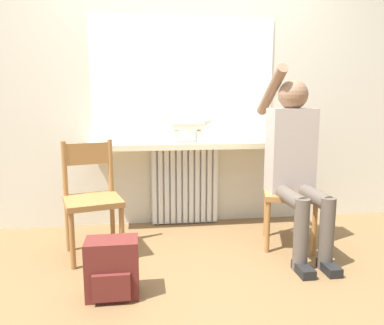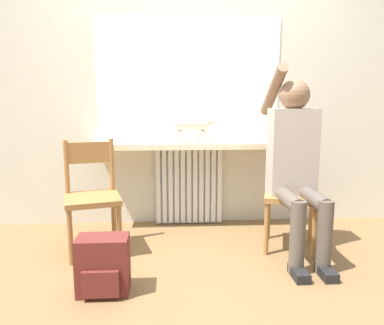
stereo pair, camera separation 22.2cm
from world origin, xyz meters
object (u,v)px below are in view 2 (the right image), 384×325
object	(u,v)px
person	(296,159)
chair_right	(291,192)
chair_left	(92,195)
backpack	(103,266)
cat	(193,124)

from	to	relation	value
person	chair_right	bearing A→B (deg)	84.53
chair_left	backpack	distance (m)	0.71
chair_right	backpack	world-z (taller)	chair_right
chair_right	cat	distance (m)	1.02
chair_left	person	size ratio (longest dim) A/B	0.60
backpack	chair_left	bearing A→B (deg)	105.97
cat	person	bearing A→B (deg)	-42.00
cat	backpack	bearing A→B (deg)	-117.03
chair_left	backpack	bearing A→B (deg)	-89.20
chair_left	cat	distance (m)	1.06
person	chair_left	bearing A→B (deg)	175.87
chair_left	backpack	size ratio (longest dim) A/B	2.44
chair_left	cat	xyz separation A→B (m)	(0.78, 0.53, 0.49)
backpack	cat	bearing A→B (deg)	62.97
chair_left	person	bearing A→B (deg)	-19.31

